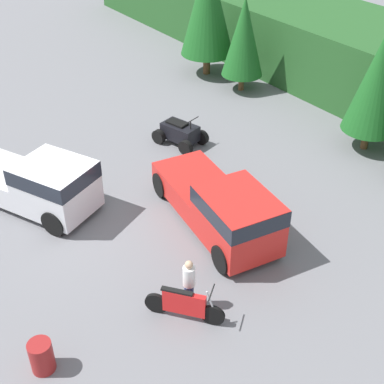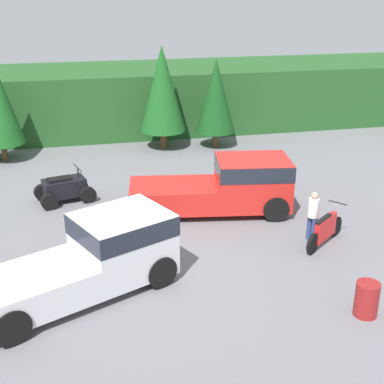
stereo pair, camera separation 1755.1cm
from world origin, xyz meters
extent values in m
plane|color=slate|center=(0.00, 0.00, 0.00)|extent=(80.00, 80.00, 0.00)
cylinder|color=brown|center=(-7.51, 11.28, 0.55)|extent=(0.37, 0.37, 1.10)
cone|color=#19561E|center=(-7.51, 11.28, 3.60)|extent=(2.68, 2.68, 5.00)
cylinder|color=brown|center=(-4.84, 11.39, 0.41)|extent=(0.27, 0.27, 0.81)
cone|color=#19561E|center=(-4.84, 11.39, 2.66)|extent=(1.99, 1.99, 3.70)
cylinder|color=brown|center=(2.49, 11.72, 0.44)|extent=(0.29, 0.29, 0.88)
cone|color=#19561E|center=(2.49, 11.72, 2.88)|extent=(2.15, 2.15, 4.01)
cube|color=red|center=(4.23, 3.51, 1.09)|extent=(2.74, 2.30, 1.69)
cube|color=#1E232D|center=(4.23, 3.51, 1.64)|extent=(2.77, 2.32, 0.54)
cube|color=red|center=(1.51, 3.94, 0.65)|extent=(3.29, 2.39, 0.82)
cylinder|color=black|center=(5.02, 4.28, 0.44)|extent=(0.92, 0.41, 0.88)
cylinder|color=black|center=(4.74, 2.53, 0.44)|extent=(0.92, 0.41, 0.88)
cylinder|color=black|center=(0.72, 4.96, 0.44)|extent=(0.92, 0.41, 0.88)
cylinder|color=black|center=(0.45, 3.21, 0.44)|extent=(0.92, 0.41, 0.88)
cube|color=silver|center=(-0.64, -0.17, 1.09)|extent=(2.92, 2.73, 1.69)
cube|color=#1E232D|center=(-0.64, -0.17, 1.64)|extent=(2.95, 2.76, 0.54)
cube|color=silver|center=(-2.98, -1.24, 0.65)|extent=(3.39, 2.95, 0.82)
cylinder|color=black|center=(-0.47, 0.88, 0.44)|extent=(0.92, 0.62, 0.88)
cylinder|color=black|center=(0.26, -0.73, 0.44)|extent=(0.92, 0.62, 0.88)
cylinder|color=black|center=(-4.12, -0.79, 0.44)|extent=(0.92, 0.62, 0.88)
cylinder|color=black|center=(6.21, 1.04, 0.32)|extent=(0.57, 0.48, 0.65)
cylinder|color=black|center=(4.98, 0.08, 0.32)|extent=(0.57, 0.48, 0.65)
cube|color=red|center=(5.60, 0.56, 0.55)|extent=(1.02, 0.85, 0.71)
cylinder|color=#B7B7BC|center=(6.17, 1.01, 0.74)|extent=(0.27, 0.23, 0.81)
cylinder|color=black|center=(6.17, 1.01, 1.15)|extent=(0.40, 0.49, 0.04)
cube|color=black|center=(5.44, 0.44, 0.93)|extent=(0.76, 0.64, 0.06)
cylinder|color=black|center=(-1.65, 6.57, 0.30)|extent=(0.63, 0.37, 0.59)
cylinder|color=black|center=(-1.37, 5.56, 0.30)|extent=(0.63, 0.37, 0.59)
cylinder|color=black|center=(-3.02, 6.19, 0.30)|extent=(0.63, 0.37, 0.59)
cylinder|color=black|center=(-2.75, 5.18, 0.30)|extent=(0.63, 0.37, 0.59)
cube|color=black|center=(-2.20, 5.88, 0.54)|extent=(1.65, 1.17, 0.63)
cylinder|color=black|center=(-1.67, 6.02, 1.03)|extent=(0.06, 0.06, 0.35)
cylinder|color=black|center=(-1.67, 6.02, 1.21)|extent=(0.29, 0.96, 0.04)
cube|color=black|center=(-2.35, 5.83, 0.90)|extent=(0.95, 0.67, 0.08)
cylinder|color=navy|center=(5.28, 1.00, 0.40)|extent=(0.22, 0.22, 0.80)
cylinder|color=navy|center=(5.36, 0.83, 0.40)|extent=(0.22, 0.22, 0.80)
cylinder|color=white|center=(5.32, 0.92, 1.10)|extent=(0.44, 0.44, 0.60)
sphere|color=tan|center=(5.32, 0.92, 1.51)|extent=(0.29, 0.29, 0.22)
cylinder|color=maroon|center=(4.91, -3.13, 0.44)|extent=(0.58, 0.58, 0.88)
camera|label=1|loc=(13.68, -5.05, 10.94)|focal=50.00mm
camera|label=2|loc=(-1.63, -12.96, 7.61)|focal=50.00mm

